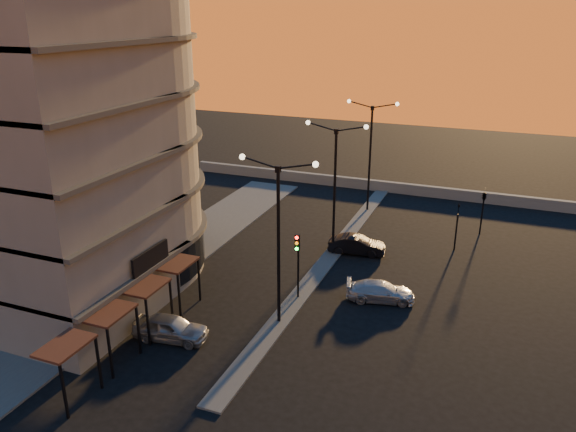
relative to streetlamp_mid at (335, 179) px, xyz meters
The scene contains 14 objects.
ground 11.46m from the streetlamp_mid, 90.00° to the right, with size 120.00×120.00×0.00m, color black.
sidewalk_west 13.30m from the streetlamp_mid, 150.26° to the right, with size 5.00×40.00×0.12m, color #4D4D4A.
median 5.53m from the streetlamp_mid, 90.00° to the left, with size 1.20×36.00×0.12m, color #4D4D4A.
parapet 16.91m from the streetlamp_mid, 82.87° to the left, with size 44.00×0.50×1.00m, color slate.
building 18.31m from the streetlamp_mid, 144.54° to the right, with size 14.35×17.08×25.00m.
streetlamp_near 10.00m from the streetlamp_mid, 90.00° to the right, with size 4.32×0.32×9.51m.
streetlamp_mid is the anchor object (origin of this frame).
streetlamp_far 10.00m from the streetlamp_mid, 90.00° to the left, with size 4.32×0.32×9.51m.
traffic_light_main 7.62m from the streetlamp_mid, 90.00° to the right, with size 0.28×0.44×4.25m.
signal_east_a 9.67m from the streetlamp_mid, 26.57° to the left, with size 0.13×0.16×3.60m.
signal_east_b 12.67m from the streetlamp_mid, 40.10° to the left, with size 0.42×1.99×3.60m.
car_hatchback 15.27m from the streetlamp_mid, 108.90° to the right, with size 1.61×4.01×1.37m, color #93969A.
car_sedan 5.22m from the streetlamp_mid, 27.81° to the left, with size 1.40×4.01×1.32m, color black.
car_wagon 8.70m from the streetlamp_mid, 48.93° to the right, with size 1.66×4.09×1.19m, color #B0B3B9.
Camera 1 is at (10.63, -25.28, 16.52)m, focal length 35.00 mm.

